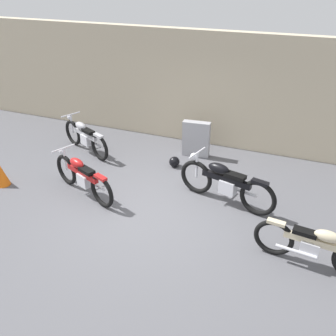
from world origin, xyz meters
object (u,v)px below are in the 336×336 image
at_px(motorcycle_black, 225,183).
at_px(motorcycle_silver, 85,137).
at_px(helmet, 174,162).
at_px(traffic_cone, 1,174).
at_px(stone_marker, 196,139).
at_px(motorcycle_red, 82,176).
at_px(motorcycle_cream, 315,246).

bearing_deg(motorcycle_black, motorcycle_silver, -0.20).
xyz_separation_m(helmet, traffic_cone, (-3.27, -2.25, 0.15)).
xyz_separation_m(stone_marker, traffic_cone, (-3.56, -3.03, -0.19)).
height_order(helmet, motorcycle_red, motorcycle_red).
xyz_separation_m(traffic_cone, motorcycle_silver, (0.81, 2.16, 0.15)).
bearing_deg(stone_marker, motorcycle_cream, -46.26).
bearing_deg(motorcycle_red, motorcycle_silver, -36.16).
height_order(stone_marker, traffic_cone, stone_marker).
bearing_deg(motorcycle_silver, motorcycle_cream, -176.64).
bearing_deg(motorcycle_black, stone_marker, -42.75).
relative_size(traffic_cone, motorcycle_black, 0.26).
bearing_deg(motorcycle_silver, motorcycle_black, -169.00).
bearing_deg(helmet, motorcycle_silver, -177.87).
bearing_deg(motorcycle_black, helmet, -21.67).
height_order(motorcycle_black, motorcycle_silver, motorcycle_black).
height_order(stone_marker, motorcycle_cream, stone_marker).
height_order(stone_marker, helmet, stone_marker).
bearing_deg(motorcycle_red, motorcycle_black, -142.12).
relative_size(motorcycle_red, motorcycle_black, 0.89).
distance_m(traffic_cone, motorcycle_silver, 2.31).
distance_m(stone_marker, motorcycle_silver, 2.89).
distance_m(stone_marker, motorcycle_red, 3.14).
distance_m(helmet, motorcycle_red, 2.35).
distance_m(motorcycle_silver, motorcycle_cream, 6.22).
height_order(stone_marker, motorcycle_silver, stone_marker).
bearing_deg(helmet, motorcycle_cream, -35.69).
bearing_deg(traffic_cone, motorcycle_silver, 69.56).
xyz_separation_m(stone_marker, helmet, (-0.29, -0.78, -0.33)).
xyz_separation_m(helmet, motorcycle_black, (1.52, -1.08, 0.34)).
height_order(traffic_cone, motorcycle_red, motorcycle_red).
bearing_deg(motorcycle_cream, motorcycle_silver, 164.83).
bearing_deg(motorcycle_red, traffic_cone, 32.95).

